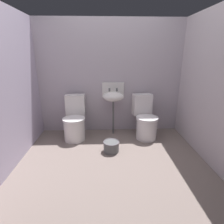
{
  "coord_description": "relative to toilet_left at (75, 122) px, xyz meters",
  "views": [
    {
      "loc": [
        -0.1,
        -2.21,
        1.52
      ],
      "look_at": [
        0.0,
        0.32,
        0.7
      ],
      "focal_mm": 29.02,
      "sensor_mm": 36.0,
      "label": 1
    }
  ],
  "objects": [
    {
      "name": "ground_plane",
      "position": [
        0.67,
        -0.94,
        -0.36
      ],
      "size": [
        3.14,
        2.99,
        0.08
      ],
      "primitive_type": "cube",
      "color": "slate"
    },
    {
      "name": "wall_back",
      "position": [
        0.67,
        0.4,
        0.75
      ],
      "size": [
        3.14,
        0.1,
        2.14
      ],
      "primitive_type": "cube",
      "color": "#AEA3B0",
      "rests_on": "ground"
    },
    {
      "name": "wall_left",
      "position": [
        -0.76,
        -0.84,
        0.75
      ],
      "size": [
        0.1,
        2.79,
        2.14
      ],
      "primitive_type": "cube",
      "color": "#A99CB5",
      "rests_on": "ground"
    },
    {
      "name": "wall_right",
      "position": [
        2.09,
        -0.84,
        0.75
      ],
      "size": [
        0.1,
        2.79,
        2.14
      ],
      "primitive_type": "cube",
      "color": "#B4A9B1",
      "rests_on": "ground"
    },
    {
      "name": "toilet_left",
      "position": [
        0.0,
        0.0,
        0.0
      ],
      "size": [
        0.41,
        0.6,
        0.78
      ],
      "rotation": [
        0.0,
        0.0,
        3.16
      ],
      "color": "white",
      "rests_on": "ground"
    },
    {
      "name": "toilet_right",
      "position": [
        1.31,
        0.0,
        0.0
      ],
      "size": [
        0.46,
        0.64,
        0.78
      ],
      "rotation": [
        0.0,
        0.0,
        3.29
      ],
      "color": "white",
      "rests_on": "ground"
    },
    {
      "name": "sink",
      "position": [
        0.72,
        0.19,
        0.43
      ],
      "size": [
        0.42,
        0.35,
        0.99
      ],
      "color": "#555658",
      "rests_on": "ground"
    },
    {
      "name": "bucket",
      "position": [
        0.66,
        -0.54,
        -0.23
      ],
      "size": [
        0.26,
        0.26,
        0.18
      ],
      "color": "#555658",
      "rests_on": "ground"
    }
  ]
}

